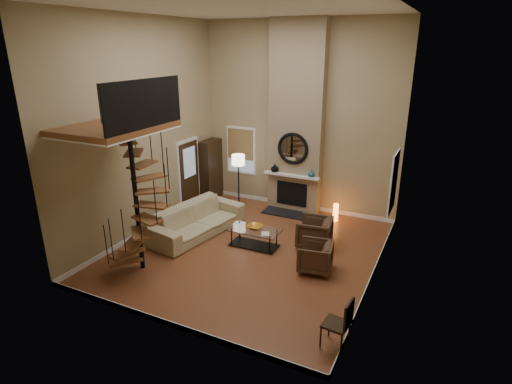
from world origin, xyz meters
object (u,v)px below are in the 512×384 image
at_px(sofa, 197,220).
at_px(armchair_far, 318,257).
at_px(side_chair, 341,322).
at_px(hutch, 210,170).
at_px(armchair_near, 317,233).
at_px(floor_lamp, 238,164).
at_px(accent_lamp, 336,213).
at_px(coffee_table, 254,236).

relative_size(sofa, armchair_far, 3.76).
xyz_separation_m(armchair_far, side_chair, (1.10, -2.24, 0.17)).
bearing_deg(armchair_far, hutch, -132.54).
height_order(hutch, armchair_near, hutch).
xyz_separation_m(armchair_far, floor_lamp, (-3.37, 2.56, 1.06)).
height_order(armchair_far, accent_lamp, armchair_far).
bearing_deg(armchair_near, armchair_far, 12.14).
xyz_separation_m(armchair_near, armchair_far, (0.40, -1.18, 0.00)).
bearing_deg(armchair_far, armchair_near, -170.56).
distance_m(hutch, accent_lamp, 4.29).
bearing_deg(accent_lamp, sofa, -141.88).
bearing_deg(armchair_near, hutch, -120.27).
xyz_separation_m(coffee_table, floor_lamp, (-1.54, 2.08, 1.13)).
bearing_deg(side_chair, armchair_far, 116.20).
bearing_deg(armchair_near, accent_lamp, 173.74).
relative_size(hutch, coffee_table, 1.47).
relative_size(armchair_far, floor_lamp, 0.43).
height_order(sofa, armchair_far, sofa).
xyz_separation_m(sofa, accent_lamp, (3.10, 2.43, -0.15)).
bearing_deg(accent_lamp, armchair_near, -89.52).
distance_m(hutch, coffee_table, 3.86).
bearing_deg(accent_lamp, armchair_far, -81.86).
relative_size(sofa, coffee_table, 2.09).
bearing_deg(floor_lamp, side_chair, -47.05).
relative_size(hutch, side_chair, 2.13).
bearing_deg(sofa, accent_lamp, -41.78).
height_order(armchair_near, armchair_far, armchair_near).
bearing_deg(armchair_near, coffee_table, -70.73).
height_order(sofa, side_chair, side_chair).
distance_m(armchair_near, coffee_table, 1.58).
relative_size(coffee_table, floor_lamp, 0.78).
xyz_separation_m(armchair_far, accent_lamp, (-0.42, 2.93, -0.10)).
bearing_deg(floor_lamp, accent_lamp, 7.05).
distance_m(floor_lamp, side_chair, 6.62).
bearing_deg(coffee_table, floor_lamp, 126.64).
bearing_deg(hutch, side_chair, -42.48).
height_order(armchair_far, side_chair, side_chair).
bearing_deg(armchair_far, floor_lamp, -136.73).
xyz_separation_m(coffee_table, side_chair, (2.92, -2.72, 0.24)).
bearing_deg(armchair_near, sofa, -84.36).
relative_size(sofa, floor_lamp, 1.62).
xyz_separation_m(sofa, floor_lamp, (0.15, 2.07, 1.02)).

